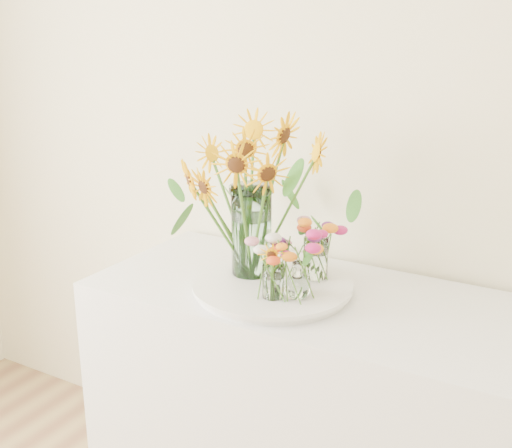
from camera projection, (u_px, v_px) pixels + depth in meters
name	position (u px, v px, depth m)	size (l,w,h in m)	color
counter	(318.00, 427.00, 2.01)	(1.40, 0.60, 0.90)	white
tray	(272.00, 288.00, 1.89)	(0.45, 0.45, 0.03)	white
mason_jar	(251.00, 231.00, 1.92)	(0.12, 0.12, 0.28)	#A8D6C8
sunflower_bouquet	(251.00, 194.00, 1.89)	(0.63, 0.63, 0.51)	#FFB505
small_vase_a	(273.00, 282.00, 1.77)	(0.06, 0.06, 0.10)	white
wildflower_posy_a	(273.00, 266.00, 1.76)	(0.19, 0.19, 0.19)	orange
small_vase_b	(297.00, 280.00, 1.78)	(0.08, 0.08, 0.11)	white
wildflower_posy_b	(297.00, 265.00, 1.76)	(0.22, 0.22, 0.20)	orange
small_vase_c	(316.00, 258.00, 1.91)	(0.07, 0.07, 0.13)	white
wildflower_posy_c	(316.00, 244.00, 1.90)	(0.20, 0.20, 0.22)	orange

